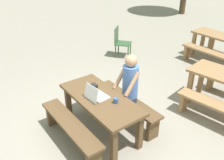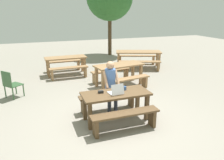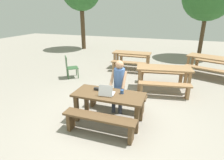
# 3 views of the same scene
# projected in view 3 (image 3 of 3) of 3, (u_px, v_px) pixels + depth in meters

# --- Properties ---
(ground_plane) EXTENTS (30.00, 30.00, 0.00)m
(ground_plane) POSITION_uv_depth(u_px,v_px,m) (109.00, 120.00, 4.53)
(ground_plane) COLOR gray
(picnic_table_front) EXTENTS (1.65, 0.72, 0.71)m
(picnic_table_front) POSITION_uv_depth(u_px,v_px,m) (109.00, 98.00, 4.32)
(picnic_table_front) COLOR brown
(picnic_table_front) RESTS_ON ground
(bench_near) EXTENTS (1.58, 0.30, 0.46)m
(bench_near) POSITION_uv_depth(u_px,v_px,m) (99.00, 121.00, 3.88)
(bench_near) COLOR brown
(bench_near) RESTS_ON ground
(bench_far) EXTENTS (1.58, 0.30, 0.46)m
(bench_far) POSITION_uv_depth(u_px,v_px,m) (117.00, 98.00, 4.94)
(bench_far) COLOR brown
(bench_far) RESTS_ON ground
(laptop) EXTENTS (0.34, 0.35, 0.26)m
(laptop) POSITION_uv_depth(u_px,v_px,m) (107.00, 92.00, 4.20)
(laptop) COLOR silver
(laptop) RESTS_ON picnic_table_front
(small_pouch) EXTENTS (0.12, 0.08, 0.06)m
(small_pouch) POSITION_uv_depth(u_px,v_px,m) (97.00, 89.00, 4.47)
(small_pouch) COLOR black
(small_pouch) RESTS_ON picnic_table_front
(coffee_mug) EXTENTS (0.08, 0.08, 0.09)m
(coffee_mug) POSITION_uv_depth(u_px,v_px,m) (122.00, 92.00, 4.28)
(coffee_mug) COLOR #335693
(coffee_mug) RESTS_ON picnic_table_front
(person_seated) EXTENTS (0.39, 0.40, 1.36)m
(person_seated) POSITION_uv_depth(u_px,v_px,m) (119.00, 83.00, 4.73)
(person_seated) COLOR #333847
(person_seated) RESTS_ON ground
(plastic_chair) EXTENTS (0.62, 0.62, 0.88)m
(plastic_chair) POSITION_uv_depth(u_px,v_px,m) (70.00, 67.00, 7.30)
(plastic_chair) COLOR #335933
(plastic_chair) RESTS_ON ground
(picnic_table_mid) EXTENTS (1.71, 0.70, 0.75)m
(picnic_table_mid) POSITION_uv_depth(u_px,v_px,m) (132.00, 55.00, 8.47)
(picnic_table_mid) COLOR #9E754C
(picnic_table_mid) RESTS_ON ground
(bench_mid_south) EXTENTS (1.53, 0.33, 0.46)m
(bench_mid_south) POSITION_uv_depth(u_px,v_px,m) (128.00, 65.00, 8.01)
(bench_mid_south) COLOR #9E754C
(bench_mid_south) RESTS_ON ground
(bench_mid_north) EXTENTS (1.53, 0.33, 0.46)m
(bench_mid_north) POSITION_uv_depth(u_px,v_px,m) (134.00, 58.00, 9.12)
(bench_mid_north) COLOR #9E754C
(bench_mid_north) RESTS_ON ground
(picnic_table_rear) EXTENTS (2.22, 1.48, 0.77)m
(picnic_table_rear) POSITION_uv_depth(u_px,v_px,m) (215.00, 60.00, 7.47)
(picnic_table_rear) COLOR #9E754C
(picnic_table_rear) RESTS_ON ground
(bench_rear_south) EXTENTS (1.86, 0.95, 0.44)m
(bench_rear_south) POSITION_uv_depth(u_px,v_px,m) (209.00, 71.00, 7.11)
(bench_rear_south) COLOR #9E754C
(bench_rear_south) RESTS_ON ground
(bench_rear_north) EXTENTS (1.86, 0.95, 0.44)m
(bench_rear_north) POSITION_uv_depth(u_px,v_px,m) (217.00, 64.00, 8.05)
(bench_rear_north) COLOR #9E754C
(bench_rear_north) RESTS_ON ground
(picnic_table_distant) EXTENTS (1.85, 0.99, 0.78)m
(picnic_table_distant) POSITION_uv_depth(u_px,v_px,m) (164.00, 71.00, 6.12)
(picnic_table_distant) COLOR #9E754C
(picnic_table_distant) RESTS_ON ground
(bench_distant_south) EXTENTS (1.61, 0.55, 0.44)m
(bench_distant_south) POSITION_uv_depth(u_px,v_px,m) (164.00, 87.00, 5.67)
(bench_distant_south) COLOR #9E754C
(bench_distant_south) RESTS_ON ground
(bench_distant_north) EXTENTS (1.61, 0.55, 0.44)m
(bench_distant_north) POSITION_uv_depth(u_px,v_px,m) (161.00, 74.00, 6.80)
(bench_distant_north) COLOR #9E754C
(bench_distant_north) RESTS_ON ground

